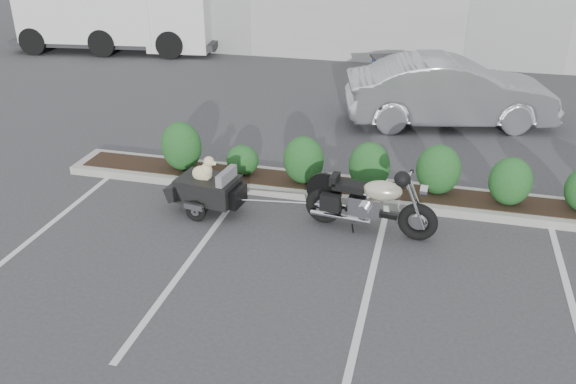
% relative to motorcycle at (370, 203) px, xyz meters
% --- Properties ---
extents(ground, '(90.00, 90.00, 0.00)m').
position_rel_motorcycle_xyz_m(ground, '(-0.97, -0.91, -0.50)').
color(ground, '#38383A').
rests_on(ground, ground).
extents(planter_kerb, '(12.00, 1.00, 0.15)m').
position_rel_motorcycle_xyz_m(planter_kerb, '(0.03, 1.29, -0.43)').
color(planter_kerb, '#9E9E93').
rests_on(planter_kerb, ground).
extents(motorcycle, '(2.20, 0.81, 1.26)m').
position_rel_motorcycle_xyz_m(motorcycle, '(0.00, 0.00, 0.00)').
color(motorcycle, black).
rests_on(motorcycle, ground).
extents(pet_trailer, '(1.77, 1.00, 1.05)m').
position_rel_motorcycle_xyz_m(pet_trailer, '(-2.78, 0.02, -0.06)').
color(pet_trailer, black).
rests_on(pet_trailer, ground).
extents(sedan, '(5.08, 2.76, 1.59)m').
position_rel_motorcycle_xyz_m(sedan, '(1.14, 5.65, 0.29)').
color(sedan, '#AFB0B6').
rests_on(sedan, ground).
extents(dumpster, '(2.31, 1.95, 1.29)m').
position_rel_motorcycle_xyz_m(dumpster, '(0.22, 6.59, 0.15)').
color(dumpster, navy).
rests_on(dumpster, ground).
extents(delivery_truck, '(7.38, 3.26, 3.27)m').
position_rel_motorcycle_xyz_m(delivery_truck, '(-10.26, 10.84, 1.07)').
color(delivery_truck, silver).
rests_on(delivery_truck, ground).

